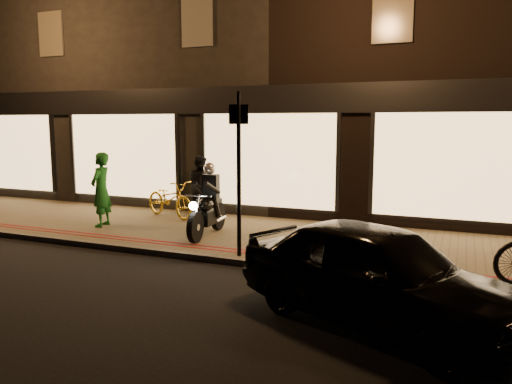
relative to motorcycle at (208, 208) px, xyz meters
The scene contains 11 objects.
ground 1.75m from the motorcycle, 73.82° to the right, with size 90.00×90.00×0.00m, color black.
sidewalk 0.94m from the motorcycle, 46.93° to the left, with size 50.00×4.00×0.12m, color brown.
kerb_stone 1.68m from the motorcycle, 73.30° to the right, with size 50.00×0.14×0.12m, color #59544C.
red_kerb_lines 1.23m from the motorcycle, 65.60° to the right, with size 50.00×0.26×0.01m.
building_row 8.26m from the motorcycle, 86.61° to the left, with size 48.00×10.11×8.50m.
motorcycle is the anchor object (origin of this frame).
sign_post 2.13m from the motorcycle, 43.81° to the right, with size 0.34×0.15×3.00m.
bicycle_gold 2.42m from the motorcycle, 142.40° to the left, with size 0.65×1.85×0.97m, color yellow.
person_green 2.81m from the motorcycle, behind, with size 0.64×0.42×1.76m, color #1C6921.
person_dark 2.50m from the motorcycle, 122.55° to the left, with size 0.77×0.60×1.59m, color black.
parked_car 5.22m from the motorcycle, 37.34° to the right, with size 1.57×3.90×1.33m, color black.
Camera 1 is at (4.65, -7.94, 2.59)m, focal length 35.00 mm.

